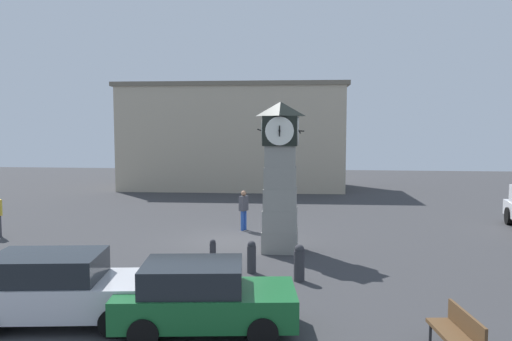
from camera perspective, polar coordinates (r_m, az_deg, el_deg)
name	(u,v)px	position (r m, az deg, el deg)	size (l,w,h in m)	color
ground_plane	(233,240)	(20.04, -2.68, -7.99)	(68.10, 68.10, 0.00)	#38383A
clock_tower	(280,177)	(17.97, 2.79, -0.74)	(1.68, 1.54, 5.40)	gray
bollard_near_tower	(213,253)	(16.37, -4.96, -9.33)	(0.20, 0.20, 0.89)	#333338
bollard_mid_row	(252,257)	(15.60, -0.51, -9.81)	(0.28, 0.28, 1.01)	#333338
bollard_far_row	(299,262)	(14.84, 4.96, -10.43)	(0.31, 0.31, 1.09)	#333338
car_near_tower	(58,288)	(12.57, -21.64, -12.36)	(4.61, 2.38, 1.61)	silver
car_by_building	(202,297)	(11.31, -6.14, -14.16)	(4.09, 2.28, 1.54)	#19602D
bench	(458,331)	(10.90, 22.07, -16.68)	(0.73, 1.65, 0.90)	brown
pedestrian_crossing_lot	(244,207)	(21.80, -1.43, -4.24)	(0.40, 0.47, 1.75)	#264CA5
warehouse_blue_far	(234,137)	(37.21, -2.52, 3.90)	(16.50, 7.13, 7.62)	#B7A88E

